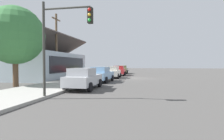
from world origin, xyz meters
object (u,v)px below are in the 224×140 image
(traffic_light_main, at_px, (62,33))
(car_ivory, at_px, (113,72))
(shade_tree, at_px, (15,35))
(fire_hydrant_red, at_px, (84,78))
(car_skyblue, at_px, (101,74))
(car_olive, at_px, (123,69))
(car_silver, at_px, (84,78))
(car_cherry, at_px, (119,71))
(utility_pole_wooden, at_px, (56,46))

(traffic_light_main, bearing_deg, car_ivory, 0.61)
(shade_tree, relative_size, fire_hydrant_red, 9.33)
(car_skyblue, relative_size, car_olive, 0.97)
(car_ivory, relative_size, car_olive, 0.96)
(car_olive, distance_m, shade_tree, 23.25)
(traffic_light_main, bearing_deg, car_silver, 3.47)
(car_skyblue, height_order, shade_tree, shade_tree)
(car_ivory, distance_m, car_olive, 11.44)
(car_silver, bearing_deg, car_skyblue, 0.02)
(car_skyblue, bearing_deg, shade_tree, 133.00)
(car_olive, xyz_separation_m, traffic_light_main, (-26.64, -0.31, 2.68))
(car_olive, height_order, fire_hydrant_red, car_olive)
(car_cherry, height_order, shade_tree, shade_tree)
(car_skyblue, relative_size, car_cherry, 0.99)
(car_skyblue, relative_size, fire_hydrant_red, 6.30)
(utility_pole_wooden, relative_size, fire_hydrant_red, 10.56)
(car_ivory, bearing_deg, car_silver, 177.18)
(fire_hydrant_red, bearing_deg, car_olive, -4.16)
(car_skyblue, bearing_deg, car_cherry, 1.30)
(car_silver, distance_m, traffic_light_main, 4.83)
(shade_tree, bearing_deg, utility_pole_wooden, -6.37)
(car_ivory, height_order, shade_tree, shade_tree)
(car_skyblue, bearing_deg, car_olive, 2.22)
(car_skyblue, distance_m, fire_hydrant_red, 2.00)
(traffic_light_main, bearing_deg, shade_tree, 54.89)
(car_ivory, relative_size, fire_hydrant_red, 6.24)
(shade_tree, height_order, traffic_light_main, shade_tree)
(car_olive, relative_size, utility_pole_wooden, 0.62)
(car_cherry, distance_m, shade_tree, 17.82)
(car_olive, bearing_deg, fire_hydrant_red, 172.84)
(car_skyblue, xyz_separation_m, utility_pole_wooden, (0.66, 5.34, 3.12))
(car_silver, height_order, car_skyblue, same)
(car_silver, xyz_separation_m, utility_pole_wooden, (6.24, 5.42, 3.12))
(car_cherry, distance_m, fire_hydrant_red, 12.74)
(car_skyblue, height_order, car_olive, same)
(traffic_light_main, distance_m, fire_hydrant_red, 8.84)
(car_olive, bearing_deg, car_cherry, 178.74)
(shade_tree, height_order, utility_pole_wooden, utility_pole_wooden)
(shade_tree, bearing_deg, traffic_light_main, -125.11)
(traffic_light_main, bearing_deg, car_olive, 0.68)
(car_cherry, height_order, car_olive, same)
(car_olive, xyz_separation_m, shade_tree, (-22.20, 5.99, 3.42))
(utility_pole_wooden, height_order, fire_hydrant_red, utility_pole_wooden)
(utility_pole_wooden, bearing_deg, traffic_light_main, -151.11)
(car_silver, distance_m, utility_pole_wooden, 8.83)
(car_silver, relative_size, car_ivory, 1.00)
(shade_tree, xyz_separation_m, utility_pole_wooden, (5.82, -0.65, -0.30))
(car_skyblue, xyz_separation_m, fire_hydrant_red, (-1.45, 1.34, -0.32))
(car_skyblue, height_order, utility_pole_wooden, utility_pole_wooden)
(car_silver, height_order, car_ivory, same)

